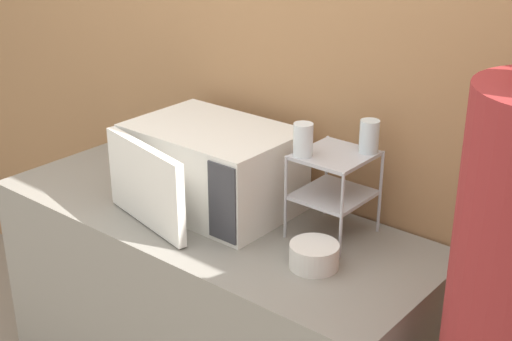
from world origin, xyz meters
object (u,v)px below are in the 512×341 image
(microwave, at_px, (209,168))
(glass_back_right, at_px, (369,136))
(dish_rack, at_px, (334,177))
(bowl, at_px, (314,256))
(glass_front_left, at_px, (303,140))

(microwave, relative_size, glass_back_right, 5.44)
(dish_rack, xyz_separation_m, glass_back_right, (0.07, 0.08, 0.13))
(dish_rack, xyz_separation_m, bowl, (0.07, -0.21, -0.17))
(glass_front_left, xyz_separation_m, glass_back_right, (0.14, 0.15, 0.00))
(dish_rack, distance_m, bowl, 0.27)
(bowl, bearing_deg, glass_back_right, 90.57)
(glass_back_right, bearing_deg, dish_rack, -132.38)
(dish_rack, relative_size, glass_front_left, 2.72)
(microwave, bearing_deg, glass_front_left, 3.51)
(bowl, bearing_deg, glass_front_left, 138.17)
(glass_front_left, height_order, bowl, glass_front_left)
(dish_rack, relative_size, glass_back_right, 2.72)
(glass_back_right, height_order, bowl, glass_back_right)
(dish_rack, distance_m, glass_back_right, 0.17)
(dish_rack, bearing_deg, microwave, -167.42)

